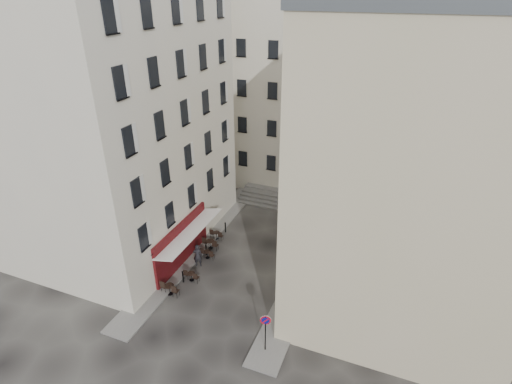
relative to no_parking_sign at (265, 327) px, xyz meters
The scene contains 18 objects.
ground 6.53m from the no_parking_sign, 133.58° to the left, with size 90.00×90.00×0.00m, color black.
sidewalk_left 12.39m from the no_parking_sign, 135.93° to the left, with size 2.00×22.00×0.12m, color slate.
sidewalk_right 7.75m from the no_parking_sign, 88.48° to the left, with size 2.00×18.00×0.12m, color slate.
building_left 18.60m from the no_parking_sign, 153.07° to the left, with size 12.20×16.20×20.60m.
building_right 12.54m from the no_parking_sign, 52.29° to the left, with size 12.20×14.20×18.60m.
building_back 25.21m from the no_parking_sign, 102.70° to the left, with size 18.20×10.20×18.60m.
cafe_storefront 10.23m from the no_parking_sign, 147.36° to the left, with size 1.74×7.30×3.50m.
stone_steps 17.69m from the no_parking_sign, 104.12° to the left, with size 9.00×3.15×0.80m.
bollard_near 8.45m from the no_parking_sign, 155.01° to the left, with size 0.12×0.12×0.98m.
bollard_mid 10.40m from the no_parking_sign, 137.09° to the left, with size 0.12×0.12×0.98m.
bollard_far 13.02m from the no_parking_sign, 125.67° to the left, with size 0.12×0.12×0.98m.
no_parking_sign is the anchor object (origin of this frame).
bistro_table_a 8.13m from the no_parking_sign, 164.74° to the left, with size 1.38×0.65×0.97m.
bistro_table_b 8.22m from the no_parking_sign, 151.09° to the left, with size 1.18×0.55×0.83m.
bistro_table_c 9.98m from the no_parking_sign, 137.34° to the left, with size 1.16×0.54×0.82m.
bistro_table_d 11.06m from the no_parking_sign, 134.03° to the left, with size 1.36×0.64×0.96m.
bistro_table_e 12.25m from the no_parking_sign, 129.86° to the left, with size 1.17×0.55×0.82m.
pedestrian 9.38m from the no_parking_sign, 143.21° to the left, with size 0.69×0.45×1.89m, color black.
Camera 1 is at (9.81, -19.87, 18.88)m, focal length 28.00 mm.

